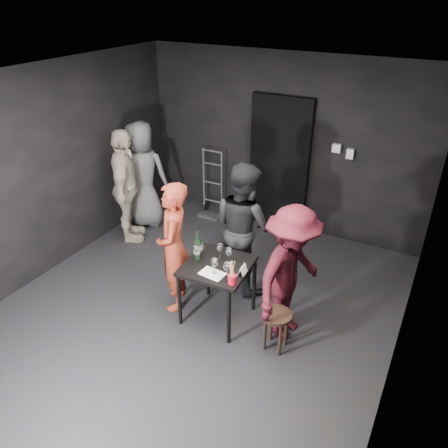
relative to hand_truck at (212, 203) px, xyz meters
The scene contains 26 objects.
floor 2.49m from the hand_truck, 63.89° to the right, with size 4.50×5.00×0.02m, color black.
ceiling 3.51m from the hand_truck, 63.89° to the right, with size 4.50×5.00×0.02m, color silver.
wall_back 1.60m from the hand_truck, 14.01° to the left, with size 4.50×0.04×2.70m, color black.
wall_left 2.76m from the hand_truck, 117.47° to the right, with size 0.04×5.00×2.70m, color black.
wall_right 4.17m from the hand_truck, 33.69° to the right, with size 0.04×5.00×2.70m, color black.
doorway 1.39m from the hand_truck, 11.01° to the left, with size 0.95×0.10×2.10m, color black.
wallbox_upper 2.31m from the hand_truck, ahead, with size 0.12×0.06×0.12m, color #B7B7B2.
wallbox_lower 2.46m from the hand_truck, ahead, with size 0.10×0.06×0.14m, color #B7B7B2.
hand_truck is the anchor object (origin of this frame).
tasting_table 2.67m from the hand_truck, 58.45° to the right, with size 0.72×0.72×0.75m.
stool 3.23m from the hand_truck, 47.64° to the right, with size 0.32×0.32×0.47m.
server_red 2.50m from the hand_truck, 70.37° to the right, with size 0.64×0.42×1.75m, color #9D341F.
woman_black 2.13m from the hand_truck, 48.48° to the right, with size 0.93×0.51×1.91m, color black.
man_maroon 3.08m from the hand_truck, 43.65° to the right, with size 1.09×0.50×1.68m, color #4A111C.
bystander_cream 1.68m from the hand_truck, 118.52° to the right, with size 1.18×0.56×2.02m, color #C0B29B.
bystander_grey 1.36m from the hand_truck, 135.78° to the right, with size 0.95×0.52×1.95m, color #5A5A5A.
tasting_mat 2.86m from the hand_truck, 59.69° to the right, with size 0.27×0.18×0.00m, color white.
wine_glass_a 2.66m from the hand_truck, 63.45° to the right, with size 0.08×0.08×0.22m, color white, non-canonical shape.
wine_glass_b 2.57m from the hand_truck, 62.67° to the right, with size 0.08×0.08×0.21m, color white, non-canonical shape.
wine_glass_c 2.56m from the hand_truck, 57.67° to the right, with size 0.07×0.07×0.19m, color white, non-canonical shape.
wine_glass_d 2.87m from the hand_truck, 59.17° to the right, with size 0.08×0.08×0.20m, color white, non-canonical shape.
wine_glass_e 2.96m from the hand_truck, 56.58° to the right, with size 0.08×0.08×0.21m, color white, non-canonical shape.
wine_glass_f 2.67m from the hand_truck, 55.58° to the right, with size 0.08×0.08×0.20m, color white, non-canonical shape.
wine_bottle 2.58m from the hand_truck, 63.41° to the right, with size 0.08×0.08×0.34m.
breadstick_cup 3.07m from the hand_truck, 55.70° to the right, with size 0.09×0.09×0.29m.
reserved_card 2.88m from the hand_truck, 53.31° to the right, with size 0.08×0.13×0.10m, color white, non-canonical shape.
Camera 1 is at (2.29, -3.53, 3.52)m, focal length 35.00 mm.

